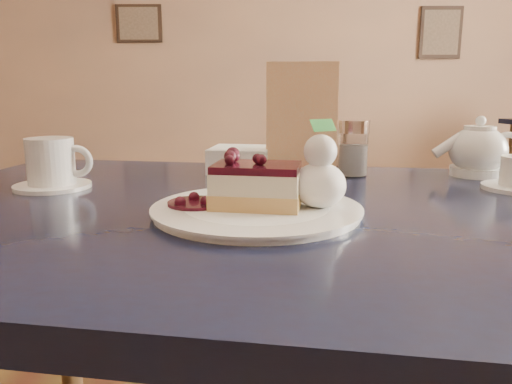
{
  "coord_description": "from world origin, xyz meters",
  "views": [
    {
      "loc": [
        -0.13,
        -0.73,
        1.03
      ],
      "look_at": [
        -0.14,
        -0.06,
        0.89
      ],
      "focal_mm": 35.0,
      "sensor_mm": 36.0,
      "label": 1
    }
  ],
  "objects_px": {
    "dessert_plate": "(257,210)",
    "coffee_set": "(52,166)",
    "main_table": "(262,256)",
    "cheesecake_slice": "(257,186)",
    "tea_set": "(485,156)"
  },
  "relations": [
    {
      "from": "dessert_plate",
      "to": "cheesecake_slice",
      "type": "height_order",
      "value": "cheesecake_slice"
    },
    {
      "from": "coffee_set",
      "to": "tea_set",
      "type": "relative_size",
      "value": 0.55
    },
    {
      "from": "cheesecake_slice",
      "to": "tea_set",
      "type": "bearing_deg",
      "value": 41.6
    },
    {
      "from": "coffee_set",
      "to": "tea_set",
      "type": "distance_m",
      "value": 0.89
    },
    {
      "from": "cheesecake_slice",
      "to": "tea_set",
      "type": "relative_size",
      "value": 0.52
    },
    {
      "from": "main_table",
      "to": "cheesecake_slice",
      "type": "relative_size",
      "value": 9.94
    },
    {
      "from": "tea_set",
      "to": "coffee_set",
      "type": "bearing_deg",
      "value": -172.42
    },
    {
      "from": "dessert_plate",
      "to": "tea_set",
      "type": "relative_size",
      "value": 1.13
    },
    {
      "from": "dessert_plate",
      "to": "coffee_set",
      "type": "distance_m",
      "value": 0.44
    },
    {
      "from": "main_table",
      "to": "coffee_set",
      "type": "height_order",
      "value": "coffee_set"
    },
    {
      "from": "cheesecake_slice",
      "to": "tea_set",
      "type": "height_order",
      "value": "tea_set"
    },
    {
      "from": "cheesecake_slice",
      "to": "dessert_plate",
      "type": "bearing_deg",
      "value": -81.52
    },
    {
      "from": "dessert_plate",
      "to": "tea_set",
      "type": "height_order",
      "value": "tea_set"
    },
    {
      "from": "main_table",
      "to": "coffee_set",
      "type": "distance_m",
      "value": 0.45
    },
    {
      "from": "main_table",
      "to": "cheesecake_slice",
      "type": "height_order",
      "value": "cheesecake_slice"
    }
  ]
}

